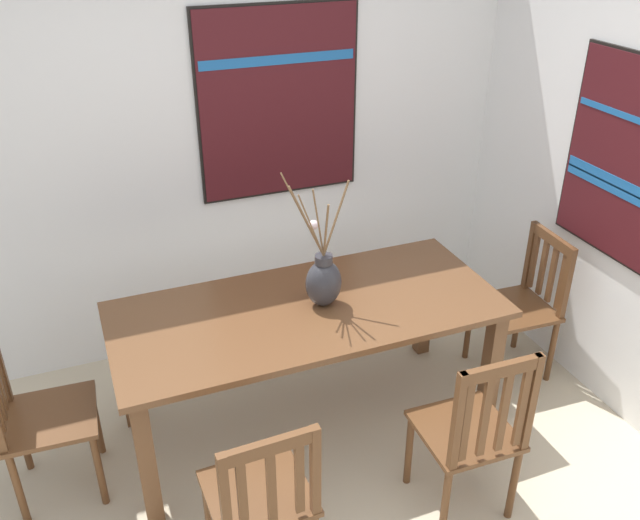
% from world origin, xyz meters
% --- Properties ---
extents(wall_back, '(6.40, 0.12, 2.70)m').
position_xyz_m(wall_back, '(0.00, 1.86, 1.35)').
color(wall_back, white).
rests_on(wall_back, ground_plane).
extents(dining_table, '(2.00, 0.89, 0.77)m').
position_xyz_m(dining_table, '(0.13, 0.78, 0.66)').
color(dining_table, brown).
rests_on(dining_table, ground_plane).
extents(centerpiece_vase, '(0.32, 0.19, 0.72)m').
position_xyz_m(centerpiece_vase, '(0.22, 0.78, 0.91)').
color(centerpiece_vase, '#333338').
rests_on(centerpiece_vase, dining_table).
extents(chair_0, '(0.44, 0.44, 0.96)m').
position_xyz_m(chair_0, '(-1.23, 0.81, 0.50)').
color(chair_0, brown).
rests_on(chair_0, ground_plane).
extents(chair_1, '(0.44, 0.44, 0.90)m').
position_xyz_m(chair_1, '(1.51, 0.78, 0.48)').
color(chair_1, brown).
rests_on(chair_1, ground_plane).
extents(chair_2, '(0.43, 0.43, 0.90)m').
position_xyz_m(chair_2, '(-0.39, -0.05, 0.47)').
color(chair_2, brown).
rests_on(chair_2, ground_plane).
extents(chair_3, '(0.43, 0.43, 0.96)m').
position_xyz_m(chair_3, '(0.61, -0.06, 0.49)').
color(chair_3, brown).
rests_on(chair_3, ground_plane).
extents(painting_on_back_wall, '(0.99, 0.05, 1.13)m').
position_xyz_m(painting_on_back_wall, '(0.34, 1.79, 1.54)').
color(painting_on_back_wall, black).
extents(painting_on_side_wall, '(0.05, 0.89, 1.07)m').
position_xyz_m(painting_on_side_wall, '(1.79, 0.49, 1.42)').
color(painting_on_side_wall, black).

